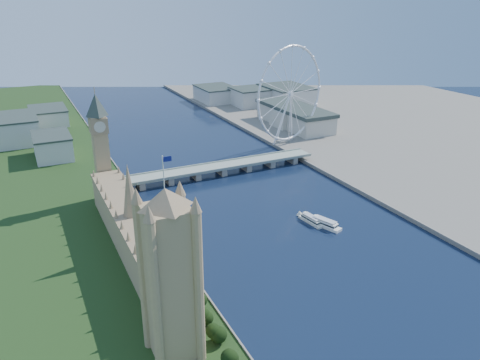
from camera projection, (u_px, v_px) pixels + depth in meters
ground at (436, 344)px, 262.67m from camera, size 2000.00×2000.00×0.00m
bank_right at (480, 144)px, 613.85m from camera, size 500.00×1400.00×6.00m
tree_row at (222, 346)px, 248.74m from camera, size 9.33×153.33×20.73m
victoria_tower at (170, 270)px, 233.82m from camera, size 28.16×28.16×112.00m
parliament_range at (133, 233)px, 346.11m from camera, size 24.00×200.00×70.00m
big_ben at (99, 134)px, 418.74m from camera, size 20.02×20.02×110.00m
westminster_bridge at (221, 168)px, 511.17m from camera, size 220.00×22.00×9.50m
london_eye at (291, 94)px, 583.51m from camera, size 113.60×39.12×124.30m
county_hall at (294, 127)px, 693.38m from camera, size 54.00×144.00×35.00m
city_skyline at (178, 107)px, 740.83m from camera, size 505.00×280.00×32.00m
tour_boat_near at (311, 223)px, 403.01m from camera, size 11.11×30.48×6.58m
tour_boat_far at (324, 226)px, 396.30m from camera, size 19.14×33.79×7.30m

